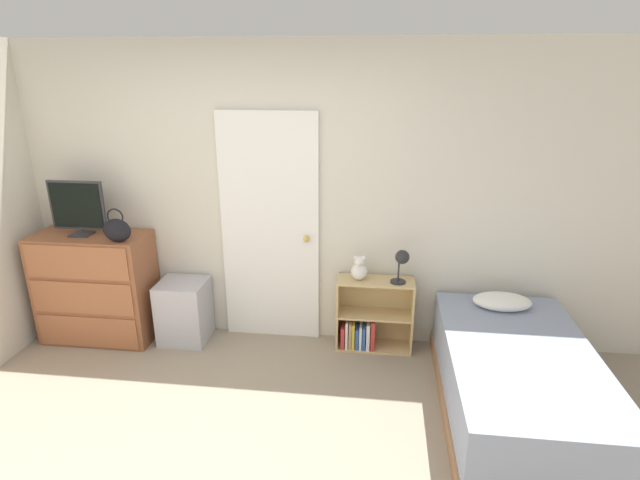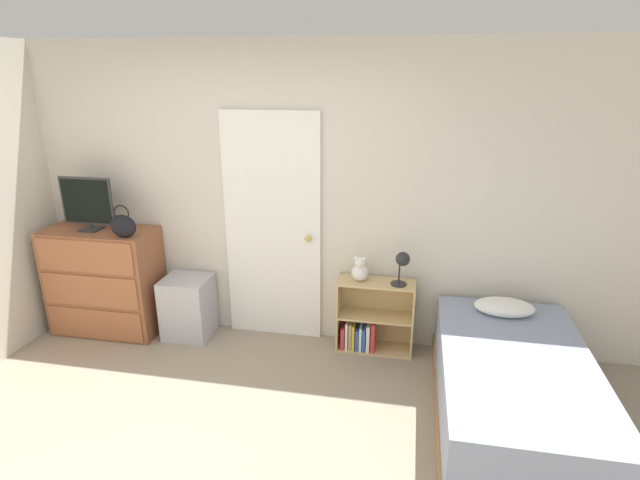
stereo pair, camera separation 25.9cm
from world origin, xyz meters
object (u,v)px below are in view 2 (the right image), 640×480
(handbag, at_px, (123,226))
(teddy_bear, at_px, (360,270))
(dresser, at_px, (105,281))
(tv, at_px, (87,203))
(desk_lamp, at_px, (402,262))
(bed, at_px, (513,389))
(storage_bin, at_px, (188,307))
(bookshelf, at_px, (370,322))

(handbag, relative_size, teddy_bear, 1.34)
(dresser, xyz_separation_m, teddy_bear, (2.31, 0.11, 0.24))
(dresser, relative_size, tv, 2.05)
(dresser, xyz_separation_m, desk_lamp, (2.65, 0.07, 0.36))
(dresser, relative_size, bed, 0.54)
(storage_bin, distance_m, teddy_bear, 1.60)
(dresser, xyz_separation_m, storage_bin, (0.77, 0.04, -0.21))
(tv, xyz_separation_m, bookshelf, (2.45, 0.12, -0.96))
(handbag, bearing_deg, bookshelf, 7.07)
(handbag, xyz_separation_m, storage_bin, (0.42, 0.18, -0.80))
(handbag, height_order, desk_lamp, handbag)
(tv, xyz_separation_m, bed, (3.50, -0.65, -0.96))
(dresser, xyz_separation_m, handbag, (0.35, -0.14, 0.59))
(handbag, bearing_deg, storage_bin, 23.73)
(handbag, xyz_separation_m, bed, (3.10, -0.52, -0.82))
(desk_lamp, bearing_deg, bookshelf, 169.72)
(dresser, distance_m, storage_bin, 0.80)
(storage_bin, xyz_separation_m, desk_lamp, (1.88, 0.02, 0.56))
(bookshelf, bearing_deg, handbag, -172.93)
(handbag, relative_size, bookshelf, 0.44)
(teddy_bear, relative_size, desk_lamp, 0.73)
(teddy_bear, height_order, desk_lamp, desk_lamp)
(bookshelf, xyz_separation_m, teddy_bear, (-0.10, -0.01, 0.47))
(dresser, relative_size, handbag, 3.43)
(handbag, bearing_deg, dresser, 157.61)
(dresser, height_order, teddy_bear, dresser)
(tv, height_order, desk_lamp, tv)
(dresser, height_order, handbag, handbag)
(dresser, relative_size, teddy_bear, 4.60)
(tv, distance_m, handbag, 0.44)
(bookshelf, bearing_deg, desk_lamp, -10.28)
(desk_lamp, bearing_deg, tv, -178.36)
(storage_bin, distance_m, bookshelf, 1.64)
(handbag, relative_size, desk_lamp, 0.97)
(bookshelf, bearing_deg, bed, -36.31)
(storage_bin, bearing_deg, handbag, -156.27)
(bookshelf, height_order, bed, bookshelf)
(tv, bearing_deg, bed, -10.49)
(storage_bin, relative_size, teddy_bear, 2.62)
(dresser, relative_size, storage_bin, 1.75)
(bed, bearing_deg, desk_lamp, 137.83)
(dresser, distance_m, bed, 3.52)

